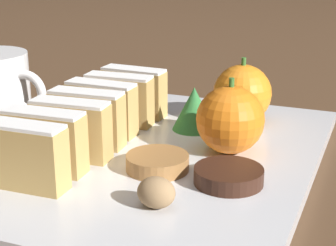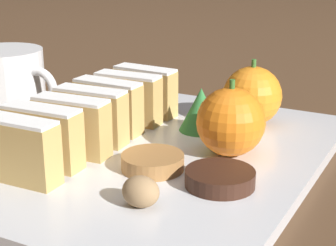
{
  "view_description": "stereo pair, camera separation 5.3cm",
  "coord_description": "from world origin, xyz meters",
  "px_view_note": "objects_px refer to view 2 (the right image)",
  "views": [
    {
      "loc": [
        0.19,
        -0.46,
        0.21
      ],
      "look_at": [
        0.0,
        0.0,
        0.04
      ],
      "focal_mm": 60.0,
      "sensor_mm": 36.0,
      "label": 1
    },
    {
      "loc": [
        0.23,
        -0.44,
        0.21
      ],
      "look_at": [
        0.0,
        0.0,
        0.04
      ],
      "focal_mm": 60.0,
      "sensor_mm": 36.0,
      "label": 2
    }
  ],
  "objects_px": {
    "chocolate_cookie": "(220,178)",
    "coffee_mug": "(6,86)",
    "orange_near": "(252,96)",
    "orange_far": "(231,122)",
    "walnut": "(141,192)"
  },
  "relations": [
    {
      "from": "orange_near",
      "to": "walnut",
      "type": "bearing_deg",
      "value": -91.62
    },
    {
      "from": "chocolate_cookie",
      "to": "orange_far",
      "type": "bearing_deg",
      "value": 105.51
    },
    {
      "from": "orange_near",
      "to": "coffee_mug",
      "type": "xyz_separation_m",
      "value": [
        -0.27,
        -0.09,
        -0.0
      ]
    },
    {
      "from": "orange_near",
      "to": "chocolate_cookie",
      "type": "height_order",
      "value": "orange_near"
    },
    {
      "from": "chocolate_cookie",
      "to": "coffee_mug",
      "type": "height_order",
      "value": "coffee_mug"
    },
    {
      "from": "orange_far",
      "to": "coffee_mug",
      "type": "xyz_separation_m",
      "value": [
        -0.28,
        0.0,
        -0.0
      ]
    },
    {
      "from": "walnut",
      "to": "chocolate_cookie",
      "type": "relative_size",
      "value": 0.51
    },
    {
      "from": "orange_far",
      "to": "walnut",
      "type": "bearing_deg",
      "value": -98.48
    },
    {
      "from": "coffee_mug",
      "to": "orange_near",
      "type": "bearing_deg",
      "value": 19.06
    },
    {
      "from": "orange_near",
      "to": "walnut",
      "type": "height_order",
      "value": "orange_near"
    },
    {
      "from": "coffee_mug",
      "to": "orange_far",
      "type": "bearing_deg",
      "value": -0.61
    },
    {
      "from": "orange_far",
      "to": "chocolate_cookie",
      "type": "height_order",
      "value": "orange_far"
    },
    {
      "from": "orange_near",
      "to": "walnut",
      "type": "xyz_separation_m",
      "value": [
        -0.01,
        -0.23,
        -0.02
      ]
    },
    {
      "from": "coffee_mug",
      "to": "chocolate_cookie",
      "type": "bearing_deg",
      "value": -13.64
    },
    {
      "from": "chocolate_cookie",
      "to": "coffee_mug",
      "type": "bearing_deg",
      "value": 166.36
    }
  ]
}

